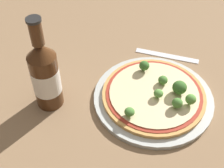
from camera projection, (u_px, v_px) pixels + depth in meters
The scene contains 12 objects.
ground_plane at pixel (145, 97), 0.79m from camera, with size 3.00×3.00×0.00m, color #846647.
plate at pixel (153, 99), 0.78m from camera, with size 0.30×0.30×0.01m.
pizza at pixel (153, 95), 0.77m from camera, with size 0.26×0.26×0.01m.
broccoli_floret_0 at pixel (158, 93), 0.75m from camera, with size 0.02×0.02×0.02m.
broccoli_floret_1 at pixel (191, 100), 0.73m from camera, with size 0.03×0.03×0.03m.
broccoli_floret_2 at pixel (163, 80), 0.78m from camera, with size 0.02×0.02×0.02m.
broccoli_floret_3 at pixel (180, 87), 0.76m from camera, with size 0.04×0.04×0.03m.
broccoli_floret_4 at pixel (177, 103), 0.73m from camera, with size 0.03×0.03×0.03m.
broccoli_floret_5 at pixel (130, 112), 0.71m from camera, with size 0.02×0.02×0.02m.
broccoli_floret_6 at pixel (144, 66), 0.81m from camera, with size 0.03×0.03×0.03m.
beer_bottle at pixel (45, 75), 0.72m from camera, with size 0.07×0.07×0.25m.
fork at pixel (168, 56), 0.90m from camera, with size 0.04×0.18×0.00m.
Camera 1 is at (-0.52, -0.15, 0.59)m, focal length 50.00 mm.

